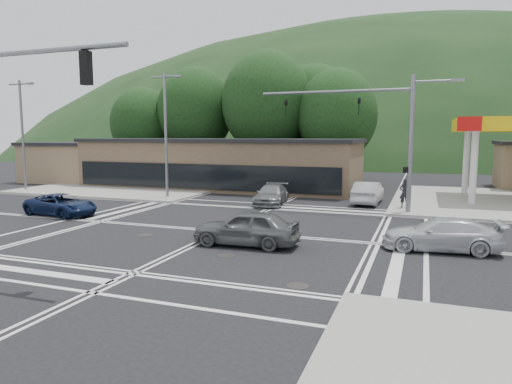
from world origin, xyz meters
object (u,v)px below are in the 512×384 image
(car_northbound, at_px, (272,195))
(car_queue_a, at_px, (368,193))
(car_blue_west, at_px, (61,205))
(pedestrian, at_px, (405,193))
(car_grey_center, at_px, (246,228))
(car_silver_east, at_px, (441,234))
(car_queue_b, at_px, (318,183))

(car_northbound, bearing_deg, car_queue_a, 15.88)
(car_blue_west, height_order, pedestrian, pedestrian)
(car_blue_west, distance_m, car_grey_center, 13.01)
(car_northbound, bearing_deg, car_silver_east, -49.53)
(car_northbound, height_order, pedestrian, pedestrian)
(pedestrian, bearing_deg, car_grey_center, 54.49)
(car_queue_a, xyz_separation_m, car_queue_b, (-4.50, 4.93, 0.02))
(car_silver_east, xyz_separation_m, pedestrian, (-1.80, 10.03, 0.39))
(car_queue_a, distance_m, pedestrian, 3.06)
(car_silver_east, xyz_separation_m, car_queue_b, (-8.73, 16.80, 0.12))
(car_queue_a, bearing_deg, car_northbound, 24.65)
(car_queue_a, xyz_separation_m, pedestrian, (2.43, -1.84, 0.30))
(car_silver_east, relative_size, car_northbound, 1.01)
(pedestrian, bearing_deg, car_queue_a, -46.60)
(car_blue_west, height_order, car_northbound, car_northbound)
(car_grey_center, xyz_separation_m, car_northbound, (-2.61, 11.19, -0.10))
(car_blue_west, distance_m, car_northbound, 12.97)
(car_silver_east, distance_m, car_queue_a, 12.60)
(car_queue_b, xyz_separation_m, pedestrian, (6.93, -6.77, 0.28))
(car_queue_b, bearing_deg, car_silver_east, 110.56)
(car_blue_west, xyz_separation_m, pedestrian, (18.48, 8.92, 0.43))
(car_queue_b, distance_m, car_northbound, 7.65)
(car_silver_east, relative_size, pedestrian, 2.52)
(car_northbound, bearing_deg, car_blue_west, -148.07)
(car_grey_center, relative_size, car_silver_east, 0.98)
(car_blue_west, height_order, car_silver_east, car_silver_east)
(car_northbound, bearing_deg, car_grey_center, -84.12)
(car_grey_center, bearing_deg, pedestrian, 150.90)
(car_silver_east, height_order, car_northbound, car_silver_east)
(car_grey_center, distance_m, car_queue_a, 14.16)
(car_silver_east, bearing_deg, car_blue_west, -97.87)
(car_blue_west, bearing_deg, car_queue_b, -28.47)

